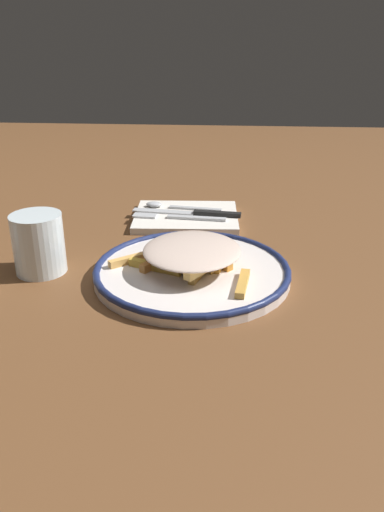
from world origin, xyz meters
TOP-DOWN VIEW (x-y plane):
  - ground_plane at (0.00, 0.00)m, footprint 2.60×2.60m
  - plate at (0.00, 0.00)m, footprint 0.29×0.29m
  - fries_heap at (-0.00, 0.00)m, footprint 0.17×0.21m
  - napkin at (0.25, 0.03)m, footprint 0.17×0.20m
  - fork at (0.22, 0.04)m, footprint 0.03×0.18m
  - knife at (0.25, 0.01)m, footprint 0.04×0.21m
  - spoon at (0.28, 0.06)m, footprint 0.04×0.15m
  - water_glass at (0.01, 0.23)m, footprint 0.08×0.08m

SIDE VIEW (x-z plane):
  - ground_plane at x=0.00m, z-range 0.00..0.00m
  - napkin at x=0.25m, z-range 0.00..0.01m
  - plate at x=0.00m, z-range 0.00..0.02m
  - fork at x=0.22m, z-range 0.01..0.02m
  - knife at x=0.25m, z-range 0.01..0.02m
  - spoon at x=0.28m, z-range 0.01..0.02m
  - fries_heap at x=0.00m, z-range 0.02..0.06m
  - water_glass at x=0.01m, z-range 0.00..0.09m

